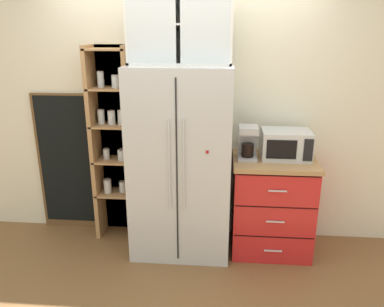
{
  "coord_description": "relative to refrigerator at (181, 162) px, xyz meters",
  "views": [
    {
      "loc": [
        0.38,
        -3.23,
        2.05
      ],
      "look_at": [
        0.1,
        0.03,
        0.97
      ],
      "focal_mm": 35.22,
      "sensor_mm": 36.0,
      "label": 1
    }
  ],
  "objects": [
    {
      "name": "chalkboard_menu",
      "position": [
        -1.24,
        0.3,
        -0.15
      ],
      "size": [
        0.6,
        0.04,
        1.46
      ],
      "color": "brown",
      "rests_on": "ground"
    },
    {
      "name": "counter_cabinet",
      "position": [
        0.86,
        0.04,
        -0.42
      ],
      "size": [
        0.76,
        0.59,
        0.93
      ],
      "color": "red",
      "rests_on": "ground"
    },
    {
      "name": "mug_cream",
      "position": [
        0.86,
        0.07,
        0.08
      ],
      "size": [
        0.12,
        0.09,
        0.08
      ],
      "color": "silver",
      "rests_on": "counter_cabinet"
    },
    {
      "name": "ground_plane",
      "position": [
        -0.0,
        -0.03,
        -0.88
      ],
      "size": [
        10.56,
        10.56,
        0.0
      ],
      "primitive_type": "plane",
      "color": "brown"
    },
    {
      "name": "refrigerator",
      "position": [
        0.0,
        0.0,
        0.0
      ],
      "size": [
        0.91,
        0.67,
        1.77
      ],
      "color": "silver",
      "rests_on": "ground"
    },
    {
      "name": "coffee_maker",
      "position": [
        0.6,
        0.05,
        0.2
      ],
      "size": [
        0.17,
        0.2,
        0.31
      ],
      "color": "#B7B7BC",
      "rests_on": "counter_cabinet"
    },
    {
      "name": "bottle_green",
      "position": [
        0.86,
        0.09,
        0.15
      ],
      "size": [
        0.06,
        0.06,
        0.24
      ],
      "color": "#285B33",
      "rests_on": "counter_cabinet"
    },
    {
      "name": "upper_cabinet",
      "position": [
        -0.0,
        0.05,
        1.21
      ],
      "size": [
        0.87,
        0.32,
        0.65
      ],
      "color": "silver",
      "rests_on": "refrigerator"
    },
    {
      "name": "microwave",
      "position": [
        0.95,
        0.09,
        0.17
      ],
      "size": [
        0.44,
        0.33,
        0.26
      ],
      "color": "silver",
      "rests_on": "counter_cabinet"
    },
    {
      "name": "wall_back_cream",
      "position": [
        -0.0,
        0.37,
        0.39
      ],
      "size": [
        4.87,
        0.1,
        2.55
      ],
      "primitive_type": "cube",
      "color": "silver",
      "rests_on": "ground"
    },
    {
      "name": "mug_red",
      "position": [
        0.86,
        0.07,
        0.09
      ],
      "size": [
        0.11,
        0.08,
        0.1
      ],
      "color": "red",
      "rests_on": "counter_cabinet"
    },
    {
      "name": "pantry_shelf_column",
      "position": [
        -0.69,
        0.25,
        0.11
      ],
      "size": [
        0.44,
        0.3,
        1.92
      ],
      "color": "brown",
      "rests_on": "ground"
    }
  ]
}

